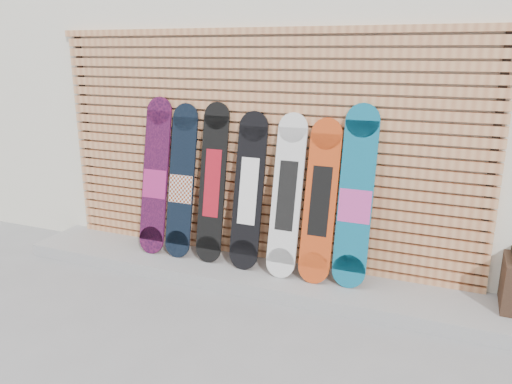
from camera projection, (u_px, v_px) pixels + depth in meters
ground at (228, 315)px, 4.10m from camera, size 80.00×80.00×0.00m
building at (376, 74)px, 6.53m from camera, size 12.00×5.00×3.60m
concrete_step at (245, 273)px, 4.75m from camera, size 4.60×0.70×0.12m
slat_wall at (257, 149)px, 4.69m from camera, size 4.26×0.08×2.29m
snowboard_0 at (155, 177)px, 4.97m from camera, size 0.28×0.34×1.54m
snowboard_1 at (181, 182)px, 4.88m from camera, size 0.27×0.33×1.49m
snowboard_2 at (213, 183)px, 4.75m from camera, size 0.26×0.32×1.52m
snowboard_3 at (249, 191)px, 4.61m from camera, size 0.28×0.34×1.45m
snowboard_4 at (287, 196)px, 4.46m from camera, size 0.27×0.37×1.45m
snowboard_5 at (320, 201)px, 4.35m from camera, size 0.28×0.37×1.42m
snowboard_6 at (356, 198)px, 4.24m from camera, size 0.29×0.33×1.56m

